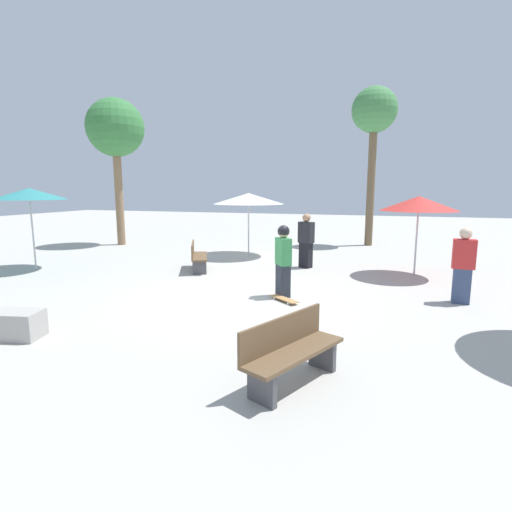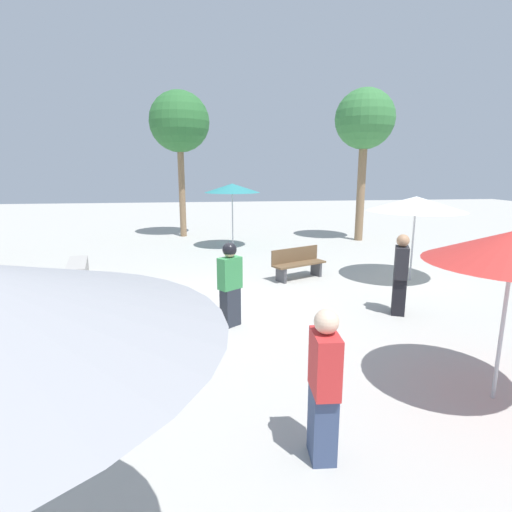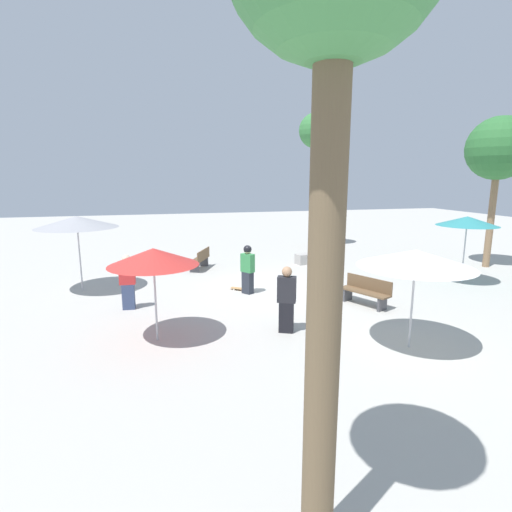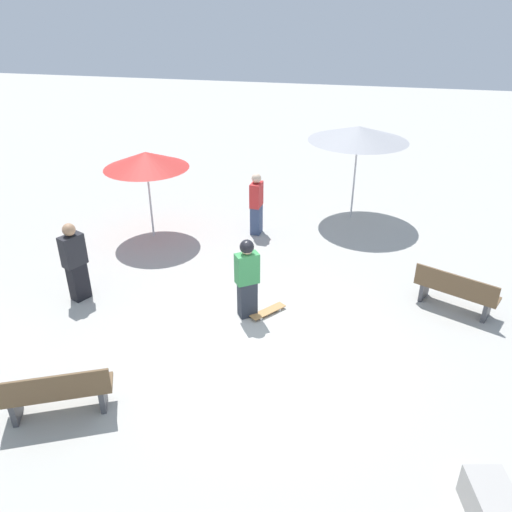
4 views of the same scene
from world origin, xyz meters
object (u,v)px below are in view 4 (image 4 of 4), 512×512
(skater_main, at_px, (247,276))
(bench_far, at_px, (57,393))
(shade_umbrella_red, at_px, (146,160))
(bench_near, at_px, (456,291))
(bystander_watching, at_px, (75,262))
(shade_umbrella_grey, at_px, (359,134))
(skateboard, at_px, (268,311))
(bystander_far, at_px, (256,204))

(skater_main, relative_size, bench_far, 1.01)
(skater_main, distance_m, shade_umbrella_red, 4.60)
(bench_near, relative_size, bench_far, 1.00)
(bench_near, distance_m, bystander_watching, 7.64)
(shade_umbrella_grey, bearing_deg, bench_near, 27.74)
(skateboard, distance_m, bench_near, 3.75)
(bench_near, distance_m, shade_umbrella_grey, 5.26)
(bench_near, relative_size, shade_umbrella_grey, 0.62)
(shade_umbrella_red, bearing_deg, shade_umbrella_grey, 116.01)
(shade_umbrella_red, xyz_separation_m, bystander_far, (-0.78, 2.60, -1.23))
(skateboard, xyz_separation_m, shade_umbrella_red, (-2.88, -3.66, 1.99))
(skater_main, xyz_separation_m, skateboard, (-0.13, 0.38, -0.83))
(shade_umbrella_grey, bearing_deg, skateboard, -13.97)
(skater_main, xyz_separation_m, shade_umbrella_grey, (-5.44, 1.70, 1.50))
(skater_main, distance_m, bystander_far, 3.85)
(skateboard, bearing_deg, bystander_watching, 131.88)
(skater_main, distance_m, skateboard, 0.92)
(skateboard, bearing_deg, bystander_far, 53.85)
(skater_main, bearing_deg, shade_umbrella_grey, 36.55)
(skater_main, relative_size, skateboard, 2.18)
(skateboard, height_order, bystander_far, bystander_far)
(shade_umbrella_grey, relative_size, bystander_far, 1.62)
(skateboard, bearing_deg, shade_umbrella_grey, 23.61)
(bench_far, distance_m, bystander_watching, 3.38)
(skater_main, bearing_deg, shade_umbrella_red, 101.42)
(bench_far, relative_size, bystander_far, 0.99)
(shade_umbrella_grey, distance_m, bystander_far, 3.30)
(skater_main, distance_m, bystander_watching, 3.54)
(bench_near, height_order, shade_umbrella_red, shade_umbrella_red)
(skateboard, bearing_deg, bench_far, -179.31)
(skateboard, bearing_deg, skater_main, 146.37)
(bench_near, height_order, bystander_watching, bystander_watching)
(bench_near, bearing_deg, bench_far, -120.13)
(skater_main, distance_m, bench_far, 3.86)
(skater_main, distance_m, shade_umbrella_grey, 5.90)
(skateboard, relative_size, bench_far, 0.46)
(bench_far, distance_m, shade_umbrella_grey, 9.65)
(skater_main, xyz_separation_m, bench_near, (-1.12, 3.98, -0.46))
(bench_far, relative_size, bystander_watching, 0.96)
(skater_main, height_order, skateboard, skater_main)
(skater_main, bearing_deg, bench_far, -159.53)
(bench_near, xyz_separation_m, bystander_far, (-2.67, -4.66, 0.39))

